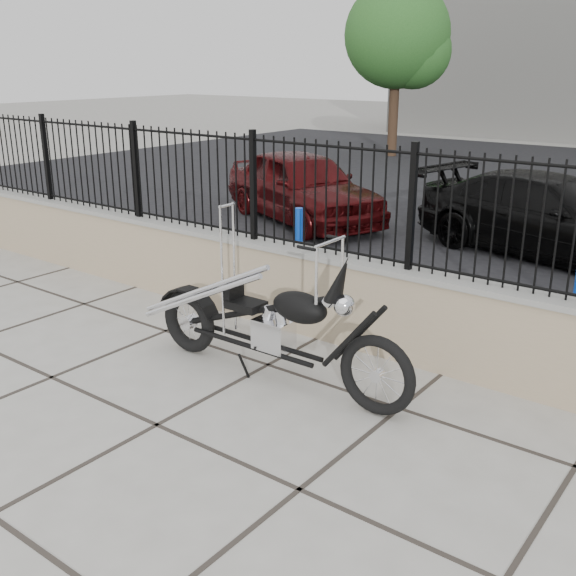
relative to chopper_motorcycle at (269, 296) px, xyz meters
The scene contains 9 objects.
ground_plane 1.55m from the chopper_motorcycle, 98.60° to the right, with size 90.00×90.00×0.00m, color #99968E.
parking_lot 11.25m from the chopper_motorcycle, 90.99° to the left, with size 30.00×30.00×0.00m, color black.
retaining_wall 1.29m from the chopper_motorcycle, 99.04° to the left, with size 14.00×0.36×0.96m, color gray.
iron_fence 1.43m from the chopper_motorcycle, 99.04° to the left, with size 14.00×0.08×1.20m, color black.
chopper_motorcycle is the anchor object (origin of this frame).
car_red 6.85m from the chopper_motorcycle, 123.38° to the left, with size 1.60×3.99×1.36m, color #3D080A.
car_black 6.13m from the chopper_motorcycle, 82.68° to the left, with size 1.78×4.37×1.27m, color black.
bollard_a 3.59m from the chopper_motorcycle, 121.78° to the left, with size 0.11×0.11×0.94m, color blue.
tree_left 17.12m from the chopper_motorcycle, 114.93° to the left, with size 3.29×3.29×5.56m.
Camera 1 is at (3.93, -3.33, 2.91)m, focal length 42.00 mm.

